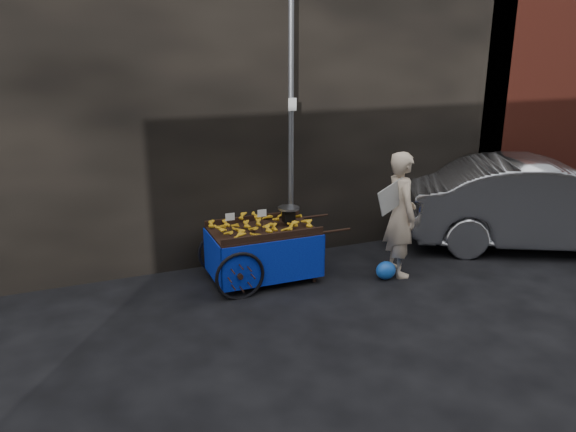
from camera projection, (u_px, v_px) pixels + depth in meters
name	position (u px, v px, depth m)	size (l,w,h in m)	color
ground	(307.00, 298.00, 7.42)	(80.00, 80.00, 0.00)	black
building_wall	(266.00, 90.00, 9.11)	(13.50, 2.00, 5.00)	black
street_pole	(291.00, 132.00, 8.08)	(0.12, 0.10, 4.00)	slate
banana_cart	(260.00, 235.00, 7.82)	(2.01, 1.02, 1.09)	black
vendor	(401.00, 214.00, 7.97)	(0.78, 0.72, 1.81)	beige
plastic_bag	(386.00, 270.00, 7.99)	(0.30, 0.24, 0.27)	blue
parked_car	(543.00, 204.00, 9.11)	(1.53, 4.38, 1.44)	silver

